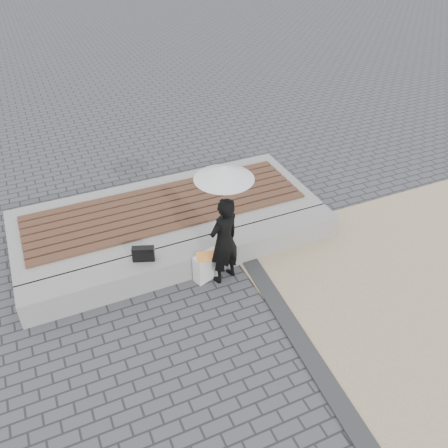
{
  "coord_description": "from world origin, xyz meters",
  "views": [
    {
      "loc": [
        -1.83,
        -3.67,
        4.89
      ],
      "look_at": [
        0.37,
        1.22,
        1.0
      ],
      "focal_mm": 38.36,
      "sensor_mm": 36.0,
      "label": 1
    }
  ],
  "objects": [
    {
      "name": "timber_platform",
      "position": [
        0.0,
        2.8,
        0.2
      ],
      "size": [
        5.0,
        2.0,
        0.4
      ],
      "primitive_type": "cube",
      "color": "#999994",
      "rests_on": "ground"
    },
    {
      "name": "woman",
      "position": [
        0.37,
        1.22,
        0.7
      ],
      "size": [
        0.6,
        0.49,
        1.41
      ],
      "primitive_type": "imported",
      "rotation": [
        0.0,
        0.0,
        3.48
      ],
      "color": "black",
      "rests_on": "ground"
    },
    {
      "name": "timber_decking",
      "position": [
        0.0,
        2.8,
        0.42
      ],
      "size": [
        4.6,
        1.4,
        0.04
      ],
      "primitive_type": null,
      "color": "brown",
      "rests_on": "timber_platform"
    },
    {
      "name": "handbag",
      "position": [
        -0.71,
        1.64,
        0.51
      ],
      "size": [
        0.34,
        0.22,
        0.22
      ],
      "primitive_type": "cube",
      "rotation": [
        0.0,
        0.0,
        -0.36
      ],
      "color": "black",
      "rests_on": "seating_ledge"
    },
    {
      "name": "seating_ledge",
      "position": [
        0.0,
        1.6,
        0.2
      ],
      "size": [
        5.0,
        0.45,
        0.4
      ],
      "primitive_type": "cube",
      "color": "#959691",
      "rests_on": "ground"
    },
    {
      "name": "edging_band",
      "position": [
        0.75,
        -0.5,
        0.02
      ],
      "size": [
        0.61,
        5.2,
        0.04
      ],
      "primitive_type": "cube",
      "rotation": [
        0.0,
        0.0,
        -0.07
      ],
      "color": "#303133",
      "rests_on": "ground"
    },
    {
      "name": "ground",
      "position": [
        0.0,
        0.0,
        0.0
      ],
      "size": [
        80.0,
        80.0,
        0.0
      ],
      "primitive_type": "plane",
      "color": "#454549",
      "rests_on": "ground"
    },
    {
      "name": "magazine",
      "position": [
        0.14,
        1.28,
        0.44
      ],
      "size": [
        0.38,
        0.31,
        0.01
      ],
      "primitive_type": "cube",
      "rotation": [
        0.0,
        0.0,
        -0.25
      ],
      "color": "#FB352D",
      "rests_on": "canvas_tote"
    },
    {
      "name": "parasol",
      "position": [
        0.37,
        1.22,
        1.82
      ],
      "size": [
        0.8,
        0.8,
        1.02
      ],
      "rotation": [
        0.0,
        0.0,
        0.31
      ],
      "color": "#AEAEB3",
      "rests_on": "ground"
    },
    {
      "name": "canvas_tote",
      "position": [
        0.14,
        1.33,
        0.22
      ],
      "size": [
        0.45,
        0.3,
        0.44
      ],
      "primitive_type": "cube",
      "rotation": [
        0.0,
        0.0,
        0.32
      ],
      "color": "silver",
      "rests_on": "ground"
    }
  ]
}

